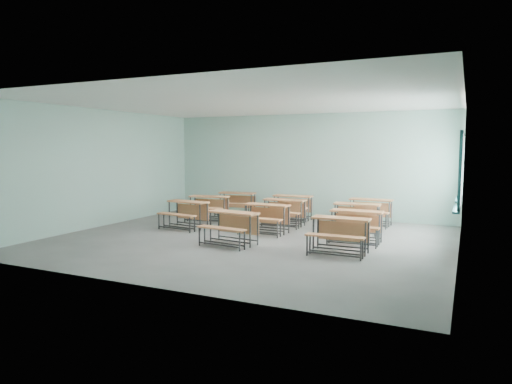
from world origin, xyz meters
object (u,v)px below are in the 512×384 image
Objects in this scene: desk_unit_r2c0 at (208,204)px; desk_unit_r2c1 at (283,208)px; desk_unit_r0c1 at (231,223)px; desk_unit_r1c2 at (356,221)px; desk_unit_r1c0 at (185,210)px; desk_unit_r3c2 at (370,208)px; desk_unit_r3c0 at (236,200)px; desk_unit_r0c2 at (340,230)px; desk_unit_r3c1 at (292,204)px; desk_unit_r1c1 at (265,214)px; desk_unit_r2c2 at (356,213)px.

desk_unit_r2c0 is 2.35m from desk_unit_r2c1.
desk_unit_r0c1 is 2.82m from desk_unit_r1c2.
desk_unit_r3c2 is (4.37, 2.58, 0.00)m from desk_unit_r1c0.
desk_unit_r2c1 is 2.41m from desk_unit_r3c2.
desk_unit_r2c1 is 2.40m from desk_unit_r3c0.
desk_unit_r0c1 and desk_unit_r2c0 have the same top height.
desk_unit_r0c2 and desk_unit_r3c1 have the same top height.
desk_unit_r2c0 is 1.33m from desk_unit_r3c0.
desk_unit_r1c0 is 2.22m from desk_unit_r1c1.
desk_unit_r1c2 is at bearing 87.22° from desk_unit_r0c2.
desk_unit_r0c1 is 0.99× the size of desk_unit_r1c0.
desk_unit_r1c1 is 1.00× the size of desk_unit_r2c1.
desk_unit_r0c1 is at bearing -152.20° from desk_unit_r1c2.
desk_unit_r1c1 and desk_unit_r3c1 have the same top height.
desk_unit_r2c2 is (4.39, 0.02, 0.00)m from desk_unit_r2c0.
desk_unit_r1c1 and desk_unit_r2c2 have the same top height.
desk_unit_r3c2 is (4.50, 1.20, 0.00)m from desk_unit_r2c0.
desk_unit_r2c0 is at bearing 155.76° from desk_unit_r1c1.
desk_unit_r3c0 is at bearing 148.32° from desk_unit_r1c2.
desk_unit_r2c2 is (2.19, 2.69, 0.00)m from desk_unit_r0c1.
desk_unit_r3c1 is (-0.15, 2.30, 0.00)m from desk_unit_r1c1.
desk_unit_r1c0 and desk_unit_r1c1 have the same top height.
desk_unit_r1c1 is 1.00× the size of desk_unit_r1c2.
desk_unit_r0c1 is at bearing -68.80° from desk_unit_r3c0.
desk_unit_r3c1 is (-0.01, 3.86, 0.00)m from desk_unit_r0c1.
desk_unit_r1c1 is at bearing 174.04° from desk_unit_r1c2.
desk_unit_r1c2 is 5.12m from desk_unit_r3c0.
desk_unit_r2c2 is at bearing 29.83° from desk_unit_r1c1.
desk_unit_r1c0 is 1.00× the size of desk_unit_r2c0.
desk_unit_r3c0 is 1.93m from desk_unit_r3c1.
desk_unit_r1c2 is at bearing -83.77° from desk_unit_r3c2.
desk_unit_r1c0 and desk_unit_r1c2 have the same top height.
desk_unit_r1c2 is 1.36m from desk_unit_r2c2.
desk_unit_r2c1 is (2.35, 0.11, 0.00)m from desk_unit_r2c0.
desk_unit_r3c0 is at bearing 70.95° from desk_unit_r2c0.
desk_unit_r0c1 is 2.78m from desk_unit_r2c1.
desk_unit_r3c2 is at bearing -6.26° from desk_unit_r3c0.
desk_unit_r1c1 is 3.18m from desk_unit_r3c0.
desk_unit_r1c0 is 5.07m from desk_unit_r3c2.
desk_unit_r2c2 and desk_unit_r3c2 have the same top height.
desk_unit_r1c0 is at bearing 155.02° from desk_unit_r0c1.
desk_unit_r3c0 is at bearing 149.11° from desk_unit_r2c1.
desk_unit_r3c1 is 2.31m from desk_unit_r3c2.
desk_unit_r3c1 is (-2.48, 2.50, 0.00)m from desk_unit_r1c2.
desk_unit_r1c1 is 0.98× the size of desk_unit_r3c2.
desk_unit_r0c2 is (2.41, 0.17, 0.00)m from desk_unit_r0c1.
desk_unit_r2c0 is (-0.14, 1.38, 0.00)m from desk_unit_r1c0.
desk_unit_r2c0 is at bearing -152.68° from desk_unit_r3c1.
desk_unit_r1c1 and desk_unit_r3c0 have the same top height.
desk_unit_r0c2 is 0.99× the size of desk_unit_r2c1.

